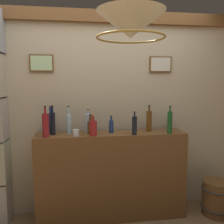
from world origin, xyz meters
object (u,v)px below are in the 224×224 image
at_px(liquor_bottle_bourbon, 170,122).
at_px(liquor_bottle_mezcal, 112,126).
at_px(liquor_bottle_rum, 134,125).
at_px(liquor_bottle_vermouth, 170,123).
at_px(liquor_bottle_tequila, 88,123).
at_px(pendant_lamp, 131,26).
at_px(liquor_bottle_scotch, 93,128).
at_px(liquor_bottle_vodka, 149,121).
at_px(liquor_bottle_rye, 51,123).
at_px(liquor_bottle_amaro, 69,124).
at_px(wooden_barrel, 217,198).
at_px(liquor_bottle_gin, 90,127).
at_px(liquor_bottle_sherry, 53,123).
at_px(liquor_bottle_whiskey, 46,125).
at_px(glass_tumbler_rocks, 76,133).

height_order(liquor_bottle_bourbon, liquor_bottle_mezcal, liquor_bottle_bourbon).
bearing_deg(liquor_bottle_rum, liquor_bottle_bourbon, 0.49).
xyz_separation_m(liquor_bottle_vermouth, liquor_bottle_rum, (-0.50, -0.22, 0.02)).
bearing_deg(liquor_bottle_tequila, pendant_lamp, -74.78).
bearing_deg(liquor_bottle_scotch, liquor_bottle_vodka, 11.70).
xyz_separation_m(liquor_bottle_mezcal, liquor_bottle_rye, (-0.69, 0.08, 0.04)).
height_order(liquor_bottle_mezcal, liquor_bottle_amaro, liquor_bottle_amaro).
relative_size(liquor_bottle_vermouth, wooden_barrel, 0.51).
height_order(liquor_bottle_rye, liquor_bottle_amaro, liquor_bottle_amaro).
xyz_separation_m(liquor_bottle_gin, liquor_bottle_mezcal, (0.24, 0.03, -0.00)).
bearing_deg(liquor_bottle_scotch, liquor_bottle_rye, 156.71).
distance_m(liquor_bottle_tequila, liquor_bottle_scotch, 0.19).
bearing_deg(liquor_bottle_vodka, liquor_bottle_amaro, -179.38).
relative_size(liquor_bottle_sherry, liquor_bottle_whiskey, 0.98).
height_order(liquor_bottle_vermouth, pendant_lamp, pendant_lamp).
distance_m(liquor_bottle_sherry, pendant_lamp, 1.44).
relative_size(liquor_bottle_tequila, liquor_bottle_vodka, 0.87).
distance_m(liquor_bottle_tequila, liquor_bottle_mezcal, 0.27).
distance_m(liquor_bottle_gin, liquor_bottle_tequila, 0.10).
bearing_deg(liquor_bottle_amaro, glass_tumbler_rocks, -56.37).
bearing_deg(liquor_bottle_vodka, wooden_barrel, -11.74).
height_order(liquor_bottle_vermouth, liquor_bottle_vodka, liquor_bottle_vodka).
relative_size(liquor_bottle_whiskey, liquor_bottle_rye, 1.07).
distance_m(liquor_bottle_gin, liquor_bottle_rye, 0.46).
distance_m(liquor_bottle_mezcal, pendant_lamp, 1.31).
bearing_deg(pendant_lamp, liquor_bottle_rum, 73.92).
height_order(liquor_bottle_sherry, liquor_bottle_tequila, liquor_bottle_sherry).
height_order(liquor_bottle_gin, wooden_barrel, liquor_bottle_gin).
bearing_deg(liquor_bottle_rum, liquor_bottle_mezcal, 150.99).
relative_size(liquor_bottle_rum, glass_tumbler_rocks, 3.55).
distance_m(liquor_bottle_gin, wooden_barrel, 1.76).
bearing_deg(liquor_bottle_vermouth, liquor_bottle_whiskey, -172.23).
bearing_deg(liquor_bottle_scotch, liquor_bottle_tequila, 103.79).
relative_size(liquor_bottle_sherry, glass_tumbler_rocks, 4.49).
bearing_deg(liquor_bottle_rum, liquor_bottle_vodka, 35.49).
bearing_deg(liquor_bottle_sherry, liquor_bottle_rye, 107.99).
distance_m(liquor_bottle_whiskey, liquor_bottle_mezcal, 0.74).
height_order(liquor_bottle_sherry, liquor_bottle_vermouth, liquor_bottle_sherry).
bearing_deg(liquor_bottle_tequila, liquor_bottle_rye, 177.81).
height_order(liquor_bottle_vodka, liquor_bottle_rye, liquor_bottle_vodka).
height_order(liquor_bottle_vermouth, liquor_bottle_rye, liquor_bottle_rye).
xyz_separation_m(liquor_bottle_vodka, liquor_bottle_scotch, (-0.67, -0.14, -0.04)).
distance_m(liquor_bottle_rye, glass_tumbler_rocks, 0.35).
bearing_deg(liquor_bottle_bourbon, liquor_bottle_vermouth, 68.27).
distance_m(liquor_bottle_sherry, liquor_bottle_bourbon, 1.32).
distance_m(liquor_bottle_gin, glass_tumbler_rocks, 0.19).
bearing_deg(wooden_barrel, liquor_bottle_gin, 175.34).
height_order(liquor_bottle_mezcal, liquor_bottle_scotch, liquor_bottle_scotch).
xyz_separation_m(liquor_bottle_bourbon, liquor_bottle_rum, (-0.41, -0.00, -0.02)).
xyz_separation_m(liquor_bottle_sherry, pendant_lamp, (0.67, -0.93, 0.86)).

